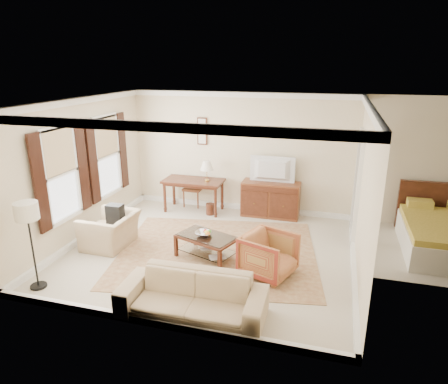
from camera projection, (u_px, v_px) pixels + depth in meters
The scene contains 20 objects.
room_shell at pixel (209, 126), 7.12m from camera, with size 5.51×5.01×2.91m.
window_front at pixel (61, 175), 7.48m from camera, with size 0.12×1.56×1.80m, color #CCB284, non-canonical shape.
window_rear at pixel (107, 156), 8.94m from camera, with size 0.12×1.56×1.80m, color #CCB284, non-canonical shape.
doorway at pixel (357, 188), 8.23m from camera, with size 0.10×1.12×2.25m, color white, non-canonical shape.
rug at pixel (217, 252), 7.84m from camera, with size 3.79×3.25×0.01m, color brown.
writing_desk at pixel (193, 184), 9.82m from camera, with size 1.47×0.73×0.80m.
desk_chair at pixel (193, 186), 10.23m from camera, with size 0.45×0.45×1.05m, color brown, non-canonical shape.
desk_lamp at pixel (207, 171), 9.61m from camera, with size 0.32×0.32×0.50m, color silver, non-canonical shape.
framed_prints at pixel (202, 131), 9.80m from camera, with size 0.25×0.04×0.68m, color #522617, non-canonical shape.
sideboard at pixel (271, 199), 9.57m from camera, with size 1.37×0.53×0.84m, color brown.
tv at pixel (272, 162), 9.26m from camera, with size 1.01×0.58×0.13m, color black.
coffee_table at pixel (207, 241), 7.50m from camera, with size 1.25×0.98×0.47m.
fruit_bowl at pixel (203, 233), 7.45m from camera, with size 0.42×0.42×0.10m, color silver.
book_a at pixel (202, 246), 7.68m from camera, with size 0.28×0.04×0.38m, color brown.
book_b at pixel (216, 254), 7.36m from camera, with size 0.28×0.03×0.38m, color brown.
striped_armchair at pixel (269, 253), 6.89m from camera, with size 0.82×0.76×0.84m, color maroon.
club_armchair at pixel (110, 225), 7.99m from camera, with size 1.04×0.67×0.91m, color tan.
backpack at pixel (115, 212), 7.98m from camera, with size 0.32×0.22×0.40m, color black.
sofa at pixel (192, 290), 5.77m from camera, with size 2.15×0.63×0.84m, color tan.
floor_lamp at pixel (27, 217), 6.24m from camera, with size 0.37×0.37×1.49m.
Camera 1 is at (2.22, -6.79, 3.57)m, focal length 32.00 mm.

